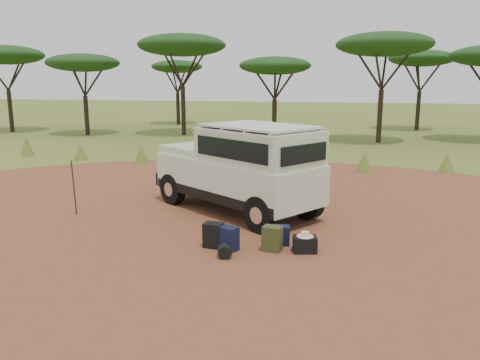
% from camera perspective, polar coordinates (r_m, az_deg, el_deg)
% --- Properties ---
extents(ground, '(140.00, 140.00, 0.00)m').
position_cam_1_polar(ground, '(10.34, -0.90, -7.04)').
color(ground, '#576624').
rests_on(ground, ground).
extents(dirt_clearing, '(23.00, 23.00, 0.01)m').
position_cam_1_polar(dirt_clearing, '(10.34, -0.90, -7.02)').
color(dirt_clearing, brown).
rests_on(dirt_clearing, ground).
extents(grass_fringe, '(36.60, 1.60, 0.90)m').
position_cam_1_polar(grass_fringe, '(18.53, 5.98, 2.67)').
color(grass_fringe, '#576624').
rests_on(grass_fringe, ground).
extents(acacia_treeline, '(46.70, 13.20, 6.26)m').
position_cam_1_polar(acacia_treeline, '(29.38, 10.32, 14.68)').
color(acacia_treeline, '#2C2218').
rests_on(acacia_treeline, ground).
extents(safari_vehicle, '(4.96, 4.22, 2.33)m').
position_cam_1_polar(safari_vehicle, '(12.06, 0.04, 1.23)').
color(safari_vehicle, silver).
rests_on(safari_vehicle, ground).
extents(walking_staff, '(0.28, 0.46, 1.49)m').
position_cam_1_polar(walking_staff, '(12.41, -19.59, -0.95)').
color(walking_staff, brown).
rests_on(walking_staff, ground).
extents(backpack_black, '(0.42, 0.33, 0.52)m').
position_cam_1_polar(backpack_black, '(9.69, -3.25, -6.74)').
color(backpack_black, black).
rests_on(backpack_black, ground).
extents(backpack_navy, '(0.46, 0.42, 0.49)m').
position_cam_1_polar(backpack_navy, '(9.52, -1.42, -7.17)').
color(backpack_navy, '#111437').
rests_on(backpack_navy, ground).
extents(backpack_olive, '(0.41, 0.33, 0.52)m').
position_cam_1_polar(backpack_olive, '(9.50, 3.96, -7.15)').
color(backpack_olive, '#373D1C').
rests_on(backpack_olive, ground).
extents(duffel_navy, '(0.41, 0.33, 0.41)m').
position_cam_1_polar(duffel_navy, '(9.88, 4.98, -6.74)').
color(duffel_navy, '#111437').
rests_on(duffel_navy, ground).
extents(hard_case, '(0.53, 0.42, 0.33)m').
position_cam_1_polar(hard_case, '(9.53, 7.91, -7.78)').
color(hard_case, black).
rests_on(hard_case, ground).
extents(stuff_sack, '(0.34, 0.34, 0.27)m').
position_cam_1_polar(stuff_sack, '(9.17, -1.89, -8.68)').
color(stuff_sack, black).
rests_on(stuff_sack, ground).
extents(safari_hat, '(0.33, 0.33, 0.10)m').
position_cam_1_polar(safari_hat, '(9.47, 7.95, -6.64)').
color(safari_hat, beige).
rests_on(safari_hat, hard_case).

